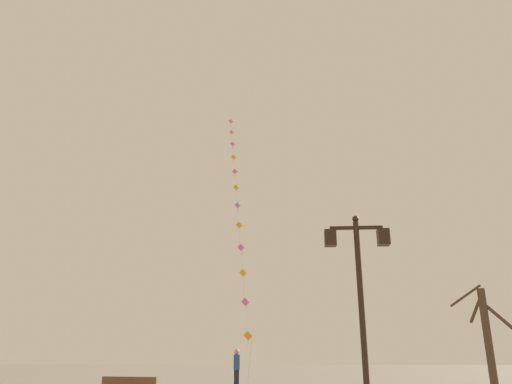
% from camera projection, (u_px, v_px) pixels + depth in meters
% --- Properties ---
extents(twin_lantern_lamp_post, '(1.57, 0.28, 4.71)m').
position_uv_depth(twin_lantern_lamp_post, '(359.00, 273.00, 11.69)').
color(twin_lantern_lamp_post, black).
rests_on(twin_lantern_lamp_post, ground_plane).
extents(kite_train, '(3.41, 16.32, 21.31)m').
position_uv_depth(kite_train, '(237.00, 204.00, 32.23)').
color(kite_train, brown).
rests_on(kite_train, ground_plane).
extents(kite_flyer, '(0.28, 0.62, 1.71)m').
position_uv_depth(kite_flyer, '(237.00, 369.00, 19.88)').
color(kite_flyer, '#1E1E2D').
rests_on(kite_flyer, ground_plane).
extents(bare_tree, '(2.16, 1.72, 4.14)m').
position_uv_depth(bare_tree, '(487.00, 336.00, 18.87)').
color(bare_tree, '#4C3826').
rests_on(bare_tree, ground_plane).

